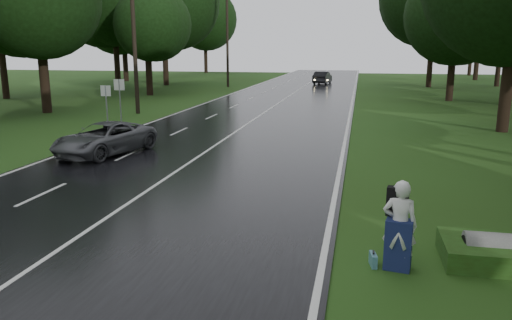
{
  "coord_description": "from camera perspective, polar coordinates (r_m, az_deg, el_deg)",
  "views": [
    {
      "loc": [
        6.41,
        -11.06,
        4.44
      ],
      "look_at": [
        3.41,
        3.41,
        1.1
      ],
      "focal_mm": 35.08,
      "sensor_mm": 36.0,
      "label": 1
    }
  ],
  "objects": [
    {
      "name": "ground",
      "position": [
        13.53,
        -17.47,
        -7.03
      ],
      "size": [
        160.0,
        160.0,
        0.0
      ],
      "primitive_type": "plane",
      "color": "#244815",
      "rests_on": "ground"
    },
    {
      "name": "road",
      "position": [
        32.02,
        0.07,
        4.79
      ],
      "size": [
        12.0,
        140.0,
        0.04
      ],
      "primitive_type": "cube",
      "color": "black",
      "rests_on": "ground"
    },
    {
      "name": "lane_center",
      "position": [
        32.01,
        0.07,
        4.84
      ],
      "size": [
        0.12,
        140.0,
        0.01
      ],
      "primitive_type": "cube",
      "color": "silver",
      "rests_on": "road"
    },
    {
      "name": "grey_car",
      "position": [
        21.96,
        -16.88,
        2.37
      ],
      "size": [
        3.35,
        5.14,
        1.32
      ],
      "primitive_type": "imported",
      "rotation": [
        0.0,
        0.0,
        6.02
      ],
      "color": "#515256",
      "rests_on": "road"
    },
    {
      "name": "far_car",
      "position": [
        62.8,
        7.59,
        9.29
      ],
      "size": [
        2.14,
        4.76,
        1.52
      ],
      "primitive_type": "imported",
      "rotation": [
        0.0,
        0.0,
        3.02
      ],
      "color": "black",
      "rests_on": "road"
    },
    {
      "name": "hitchhiker",
      "position": [
        10.57,
        16.01,
        -7.49
      ],
      "size": [
        0.76,
        0.71,
        1.89
      ],
      "color": "silver",
      "rests_on": "ground"
    },
    {
      "name": "suitcase",
      "position": [
        10.84,
        13.21,
        -11.01
      ],
      "size": [
        0.17,
        0.4,
        0.27
      ],
      "primitive_type": "cube",
      "rotation": [
        0.0,
        0.0,
        0.17
      ],
      "color": "teal",
      "rests_on": "ground"
    },
    {
      "name": "culvert",
      "position": [
        11.88,
        25.62,
        -10.53
      ],
      "size": [
        1.31,
        0.66,
        0.66
      ],
      "primitive_type": "cylinder",
      "rotation": [
        0.0,
        1.57,
        0.0
      ],
      "color": "slate",
      "rests_on": "ground"
    },
    {
      "name": "utility_pole_mid",
      "position": [
        35.45,
        -13.3,
        5.19
      ],
      "size": [
        1.8,
        0.28,
        10.1
      ],
      "primitive_type": null,
      "color": "black",
      "rests_on": "ground"
    },
    {
      "name": "utility_pole_far",
      "position": [
        58.06,
        -3.22,
        8.32
      ],
      "size": [
        1.8,
        0.28,
        10.97
      ],
      "primitive_type": null,
      "color": "black",
      "rests_on": "ground"
    },
    {
      "name": "road_sign_a",
      "position": [
        28.95,
        -16.5,
        3.38
      ],
      "size": [
        0.58,
        0.1,
        2.41
      ],
      "primitive_type": null,
      "color": "white",
      "rests_on": "ground"
    },
    {
      "name": "road_sign_b",
      "position": [
        30.36,
        -15.08,
        3.88
      ],
      "size": [
        0.64,
        0.1,
        2.66
      ],
      "primitive_type": null,
      "color": "white",
      "rests_on": "ground"
    },
    {
      "name": "tree_left_d",
      "position": [
        37.85,
        -22.68,
        5.01
      ],
      "size": [
        8.8,
        8.8,
        13.75
      ],
      "primitive_type": null,
      "color": "black",
      "rests_on": "ground"
    },
    {
      "name": "tree_left_e",
      "position": [
        48.91,
        -11.99,
        7.24
      ],
      "size": [
        7.54,
        7.54,
        11.78
      ],
      "primitive_type": null,
      "color": "black",
      "rests_on": "ground"
    },
    {
      "name": "tree_left_f",
      "position": [
        61.8,
        -10.19,
        8.41
      ],
      "size": [
        10.44,
        10.44,
        16.31
      ],
      "primitive_type": null,
      "color": "black",
      "rests_on": "ground"
    },
    {
      "name": "tree_right_d",
      "position": [
        30.06,
        26.22,
        2.92
      ],
      "size": [
        8.8,
        8.8,
        13.75
      ],
      "primitive_type": null,
      "color": "black",
      "rests_on": "ground"
    },
    {
      "name": "tree_right_e",
      "position": [
        45.79,
        21.12,
        6.32
      ],
      "size": [
        7.6,
        7.6,
        11.87
      ],
      "primitive_type": null,
      "color": "black",
      "rests_on": "ground"
    },
    {
      "name": "tree_right_f",
      "position": [
        61.08,
        19.05,
        7.87
      ],
      "size": [
        11.0,
        11.0,
        17.19
      ],
      "primitive_type": null,
      "color": "black",
      "rests_on": "ground"
    }
  ]
}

